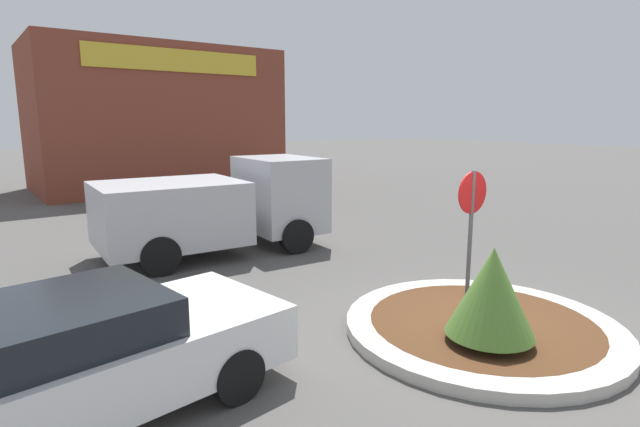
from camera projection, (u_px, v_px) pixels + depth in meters
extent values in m
plane|color=#514F4C|center=(481.00, 332.00, 7.41)|extent=(120.00, 120.00, 0.00)
cylinder|color=#BCB7AD|center=(482.00, 327.00, 7.40)|extent=(4.02, 4.02, 0.16)
cylinder|color=#4C2D19|center=(482.00, 326.00, 7.40)|extent=(3.29, 3.29, 0.16)
cylinder|color=#4C4C51|center=(470.00, 239.00, 8.28)|extent=(0.07, 0.07, 2.30)
cylinder|color=#B71414|center=(473.00, 193.00, 8.14)|extent=(0.70, 0.03, 0.70)
cylinder|color=brown|center=(489.00, 338.00, 6.68)|extent=(0.08, 0.08, 0.12)
cone|color=#4C752D|center=(492.00, 291.00, 6.56)|extent=(1.17, 1.17, 1.19)
cube|color=#B2B2B7|center=(279.00, 194.00, 12.59)|extent=(1.78, 2.37, 1.82)
cube|color=#B2B2B7|center=(170.00, 213.00, 11.14)|extent=(3.23, 2.57, 1.39)
cube|color=black|center=(299.00, 180.00, 12.84)|extent=(0.16, 2.03, 0.64)
cylinder|color=black|center=(256.00, 221.00, 13.58)|extent=(0.83, 0.31, 0.82)
cylinder|color=black|center=(297.00, 236.00, 11.76)|extent=(0.83, 0.31, 0.82)
cylinder|color=black|center=(134.00, 235.00, 11.87)|extent=(0.83, 0.31, 0.82)
cylinder|color=black|center=(160.00, 256.00, 10.05)|extent=(0.83, 0.31, 0.82)
cube|color=brown|center=(156.00, 119.00, 23.28)|extent=(10.47, 6.00, 6.34)
cube|color=gold|center=(177.00, 60.00, 20.45)|extent=(7.33, 0.08, 0.90)
cube|color=silver|center=(79.00, 365.00, 5.16)|extent=(4.59, 2.45, 0.66)
cube|color=black|center=(51.00, 322.00, 4.91)|extent=(2.30, 1.92, 0.41)
cylinder|color=black|center=(163.00, 329.00, 6.75)|extent=(0.65, 0.29, 0.63)
cylinder|color=black|center=(237.00, 375.00, 5.52)|extent=(0.65, 0.29, 0.63)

